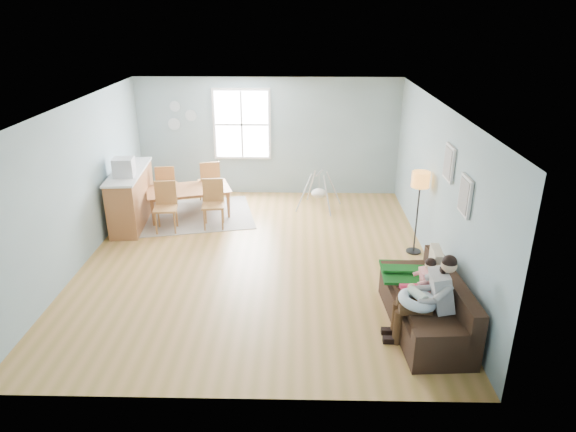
{
  "coord_description": "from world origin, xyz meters",
  "views": [
    {
      "loc": [
        0.71,
        -8.09,
        4.12
      ],
      "look_at": [
        0.54,
        -0.44,
        1.0
      ],
      "focal_mm": 32.0,
      "sensor_mm": 36.0,
      "label": 1
    }
  ],
  "objects_px": {
    "toddler": "(423,279)",
    "chair_ne": "(210,179)",
    "chair_sw": "(166,203)",
    "chair_se": "(213,200)",
    "counter": "(131,196)",
    "father": "(429,296)",
    "storage_cube": "(435,298)",
    "chair_nw": "(166,183)",
    "floor_lamp": "(420,186)",
    "dining_table": "(189,202)",
    "baby_swing": "(319,193)",
    "sofa": "(429,310)",
    "monitor": "(123,167)"
  },
  "relations": [
    {
      "from": "monitor",
      "to": "chair_se",
      "type": "bearing_deg",
      "value": 6.99
    },
    {
      "from": "toddler",
      "to": "chair_ne",
      "type": "bearing_deg",
      "value": 129.01
    },
    {
      "from": "sofa",
      "to": "chair_sw",
      "type": "height_order",
      "value": "chair_sw"
    },
    {
      "from": "chair_se",
      "to": "counter",
      "type": "distance_m",
      "value": 1.71
    },
    {
      "from": "chair_sw",
      "to": "chair_se",
      "type": "distance_m",
      "value": 0.93
    },
    {
      "from": "father",
      "to": "chair_ne",
      "type": "relative_size",
      "value": 1.25
    },
    {
      "from": "baby_swing",
      "to": "sofa",
      "type": "bearing_deg",
      "value": -73.21
    },
    {
      "from": "chair_se",
      "to": "counter",
      "type": "height_order",
      "value": "counter"
    },
    {
      "from": "floor_lamp",
      "to": "chair_se",
      "type": "height_order",
      "value": "floor_lamp"
    },
    {
      "from": "toddler",
      "to": "sofa",
      "type": "bearing_deg",
      "value": -64.58
    },
    {
      "from": "chair_nw",
      "to": "chair_ne",
      "type": "bearing_deg",
      "value": 12.35
    },
    {
      "from": "dining_table",
      "to": "father",
      "type": "bearing_deg",
      "value": -64.95
    },
    {
      "from": "father",
      "to": "baby_swing",
      "type": "height_order",
      "value": "father"
    },
    {
      "from": "chair_se",
      "to": "chair_ne",
      "type": "xyz_separation_m",
      "value": [
        -0.27,
        1.23,
        0.02
      ]
    },
    {
      "from": "sofa",
      "to": "storage_cube",
      "type": "bearing_deg",
      "value": 64.2
    },
    {
      "from": "sofa",
      "to": "chair_ne",
      "type": "distance_m",
      "value": 6.07
    },
    {
      "from": "baby_swing",
      "to": "chair_nw",
      "type": "bearing_deg",
      "value": 179.43
    },
    {
      "from": "chair_nw",
      "to": "floor_lamp",
      "type": "bearing_deg",
      "value": -23.49
    },
    {
      "from": "dining_table",
      "to": "monitor",
      "type": "relative_size",
      "value": 4.11
    },
    {
      "from": "sofa",
      "to": "chair_ne",
      "type": "height_order",
      "value": "chair_ne"
    },
    {
      "from": "chair_sw",
      "to": "father",
      "type": "bearing_deg",
      "value": -39.85
    },
    {
      "from": "chair_sw",
      "to": "counter",
      "type": "height_order",
      "value": "counter"
    },
    {
      "from": "storage_cube",
      "to": "chair_sw",
      "type": "height_order",
      "value": "chair_sw"
    },
    {
      "from": "storage_cube",
      "to": "chair_se",
      "type": "height_order",
      "value": "chair_se"
    },
    {
      "from": "chair_nw",
      "to": "baby_swing",
      "type": "relative_size",
      "value": 0.92
    },
    {
      "from": "chair_nw",
      "to": "toddler",
      "type": "bearing_deg",
      "value": -43.35
    },
    {
      "from": "chair_nw",
      "to": "counter",
      "type": "height_order",
      "value": "counter"
    },
    {
      "from": "father",
      "to": "storage_cube",
      "type": "bearing_deg",
      "value": 66.33
    },
    {
      "from": "chair_se",
      "to": "father",
      "type": "bearing_deg",
      "value": -48.15
    },
    {
      "from": "toddler",
      "to": "dining_table",
      "type": "height_order",
      "value": "toddler"
    },
    {
      "from": "chair_sw",
      "to": "chair_nw",
      "type": "xyz_separation_m",
      "value": [
        -0.29,
        1.23,
        -0.01
      ]
    },
    {
      "from": "baby_swing",
      "to": "chair_ne",
      "type": "bearing_deg",
      "value": 174.45
    },
    {
      "from": "chair_se",
      "to": "counter",
      "type": "relative_size",
      "value": 0.48
    },
    {
      "from": "floor_lamp",
      "to": "dining_table",
      "type": "relative_size",
      "value": 0.89
    },
    {
      "from": "chair_sw",
      "to": "sofa",
      "type": "bearing_deg",
      "value": -36.85
    },
    {
      "from": "storage_cube",
      "to": "chair_nw",
      "type": "relative_size",
      "value": 0.49
    },
    {
      "from": "sofa",
      "to": "chair_nw",
      "type": "bearing_deg",
      "value": 136.01
    },
    {
      "from": "sofa",
      "to": "counter",
      "type": "distance_m",
      "value": 6.38
    },
    {
      "from": "father",
      "to": "chair_se",
      "type": "height_order",
      "value": "father"
    },
    {
      "from": "counter",
      "to": "chair_sw",
      "type": "bearing_deg",
      "value": -25.08
    },
    {
      "from": "toddler",
      "to": "chair_nw",
      "type": "relative_size",
      "value": 0.79
    },
    {
      "from": "storage_cube",
      "to": "chair_nw",
      "type": "bearing_deg",
      "value": 139.61
    },
    {
      "from": "toddler",
      "to": "monitor",
      "type": "xyz_separation_m",
      "value": [
        -5.07,
        3.12,
        0.62
      ]
    },
    {
      "from": "dining_table",
      "to": "chair_sw",
      "type": "height_order",
      "value": "chair_sw"
    },
    {
      "from": "storage_cube",
      "to": "dining_table",
      "type": "distance_m",
      "value": 5.63
    },
    {
      "from": "chair_sw",
      "to": "toddler",
      "type": "bearing_deg",
      "value": -35.85
    },
    {
      "from": "toddler",
      "to": "father",
      "type": "bearing_deg",
      "value": -92.72
    },
    {
      "from": "sofa",
      "to": "floor_lamp",
      "type": "relative_size",
      "value": 1.33
    },
    {
      "from": "storage_cube",
      "to": "chair_nw",
      "type": "height_order",
      "value": "chair_nw"
    },
    {
      "from": "sofa",
      "to": "dining_table",
      "type": "distance_m",
      "value": 5.75
    }
  ]
}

